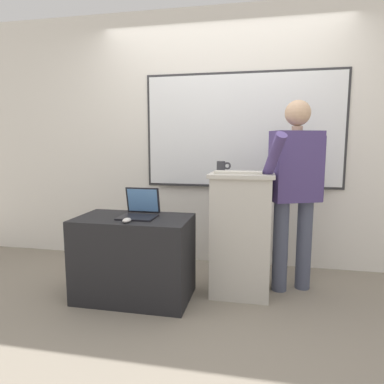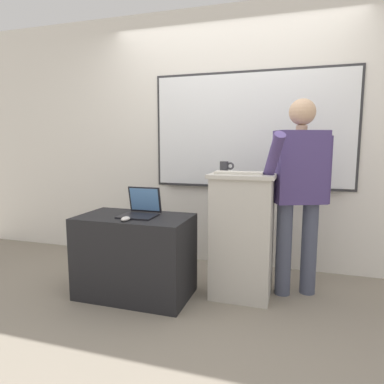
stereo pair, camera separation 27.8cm
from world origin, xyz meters
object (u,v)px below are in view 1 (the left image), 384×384
object	(u,v)px
laptop	(140,209)
coffee_mug	(222,166)
computer_mouse_by_laptop	(127,220)
wireless_keyboard	(238,172)
person_presenter	(295,184)
lectern_podium	(241,234)
side_desk	(134,258)

from	to	relation	value
laptop	coffee_mug	world-z (taller)	coffee_mug
computer_mouse_by_laptop	coffee_mug	xyz separation A→B (m)	(0.65, 0.62, 0.38)
wireless_keyboard	coffee_mug	bearing A→B (deg)	126.88
person_presenter	laptop	size ratio (longest dim) A/B	5.60
laptop	lectern_podium	bearing A→B (deg)	15.76
side_desk	computer_mouse_by_laptop	world-z (taller)	computer_mouse_by_laptop
laptop	wireless_keyboard	world-z (taller)	wireless_keyboard
computer_mouse_by_laptop	person_presenter	bearing A→B (deg)	25.68
person_presenter	coffee_mug	bearing A→B (deg)	157.07
person_presenter	wireless_keyboard	distance (m)	0.52
person_presenter	wireless_keyboard	xyz separation A→B (m)	(-0.46, -0.21, 0.11)
wireless_keyboard	coffee_mug	size ratio (longest dim) A/B	3.05
side_desk	person_presenter	bearing A→B (deg)	18.32
lectern_podium	computer_mouse_by_laptop	xyz separation A→B (m)	(-0.84, -0.46, 0.18)
lectern_podium	side_desk	distance (m)	0.92
lectern_podium	person_presenter	world-z (taller)	person_presenter
computer_mouse_by_laptop	coffee_mug	size ratio (longest dim) A/B	0.80
wireless_keyboard	lectern_podium	bearing A→B (deg)	64.68
coffee_mug	person_presenter	bearing A→B (deg)	-0.37
side_desk	coffee_mug	distance (m)	1.09
laptop	wireless_keyboard	bearing A→B (deg)	12.39
wireless_keyboard	laptop	bearing A→B (deg)	-167.61
side_desk	person_presenter	size ratio (longest dim) A/B	0.57
lectern_podium	person_presenter	distance (m)	0.63
laptop	coffee_mug	xyz separation A→B (m)	(0.62, 0.39, 0.33)
laptop	wireless_keyboard	xyz separation A→B (m)	(0.78, 0.17, 0.30)
person_presenter	wireless_keyboard	bearing A→B (deg)	-178.12
lectern_podium	side_desk	bearing A→B (deg)	-162.27
coffee_mug	laptop	bearing A→B (deg)	-148.11
lectern_podium	person_presenter	size ratio (longest dim) A/B	0.63
lectern_podium	computer_mouse_by_laptop	world-z (taller)	lectern_podium
lectern_podium	coffee_mug	size ratio (longest dim) A/B	8.25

